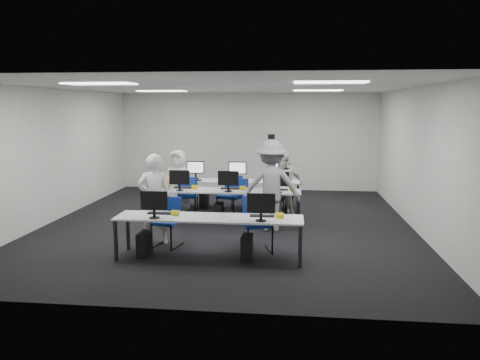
# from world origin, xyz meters

# --- Properties ---
(room) EXTENTS (9.00, 9.02, 3.00)m
(room) POSITION_xyz_m (0.00, 0.00, 1.50)
(room) COLOR black
(room) RESTS_ON ground
(ceiling_panels) EXTENTS (5.20, 4.60, 0.02)m
(ceiling_panels) POSITION_xyz_m (0.00, 0.00, 2.98)
(ceiling_panels) COLOR white
(ceiling_panels) RESTS_ON room
(desk_front) EXTENTS (3.20, 0.70, 0.73)m
(desk_front) POSITION_xyz_m (0.00, -2.40, 0.68)
(desk_front) COLOR #AFB1B4
(desk_front) RESTS_ON ground
(desk_mid) EXTENTS (3.20, 0.70, 0.73)m
(desk_mid) POSITION_xyz_m (0.00, 0.20, 0.68)
(desk_mid) COLOR #AFB1B4
(desk_mid) RESTS_ON ground
(desk_back) EXTENTS (3.20, 0.70, 0.73)m
(desk_back) POSITION_xyz_m (0.00, 1.60, 0.68)
(desk_back) COLOR #AFB1B4
(desk_back) RESTS_ON ground
(equipment_front) EXTENTS (2.51, 0.41, 1.19)m
(equipment_front) POSITION_xyz_m (-0.19, -2.42, 0.36)
(equipment_front) COLOR #0D37AE
(equipment_front) RESTS_ON desk_front
(equipment_mid) EXTENTS (2.91, 0.41, 1.19)m
(equipment_mid) POSITION_xyz_m (-0.19, 0.18, 0.36)
(equipment_mid) COLOR white
(equipment_mid) RESTS_ON desk_mid
(equipment_back) EXTENTS (2.91, 0.41, 1.19)m
(equipment_back) POSITION_xyz_m (0.19, 1.62, 0.36)
(equipment_back) COLOR white
(equipment_back) RESTS_ON desk_back
(chair_0) EXTENTS (0.55, 0.58, 0.91)m
(chair_0) POSITION_xyz_m (-0.90, -1.81, 0.29)
(chair_0) COLOR navy
(chair_0) RESTS_ON ground
(chair_1) EXTENTS (0.62, 0.64, 0.98)m
(chair_1) POSITION_xyz_m (0.79, -1.89, 0.31)
(chair_1) COLOR navy
(chair_1) RESTS_ON ground
(chair_2) EXTENTS (0.47, 0.51, 0.88)m
(chair_2) POSITION_xyz_m (-1.10, 0.87, 0.28)
(chair_2) COLOR navy
(chair_2) RESTS_ON ground
(chair_3) EXTENTS (0.61, 0.64, 0.98)m
(chair_3) POSITION_xyz_m (-0.05, 0.66, 0.31)
(chair_3) COLOR navy
(chair_3) RESTS_ON ground
(chair_4) EXTENTS (0.46, 0.50, 0.94)m
(chair_4) POSITION_xyz_m (1.01, 0.69, 0.30)
(chair_4) COLOR navy
(chair_4) RESTS_ON ground
(chair_5) EXTENTS (0.50, 0.54, 0.92)m
(chair_5) POSITION_xyz_m (-1.12, 0.92, 0.29)
(chair_5) COLOR navy
(chair_5) RESTS_ON ground
(chair_6) EXTENTS (0.47, 0.51, 0.91)m
(chair_6) POSITION_xyz_m (0.15, 0.93, 0.29)
(chair_6) COLOR navy
(chair_6) RESTS_ON ground
(chair_7) EXTENTS (0.50, 0.53, 0.82)m
(chair_7) POSITION_xyz_m (1.03, 1.12, 0.26)
(chair_7) COLOR navy
(chair_7) RESTS_ON ground
(handbag) EXTENTS (0.40, 0.31, 0.29)m
(handbag) POSITION_xyz_m (-1.45, 0.22, 0.87)
(handbag) COLOR tan
(handbag) RESTS_ON desk_mid
(student_0) EXTENTS (0.71, 0.56, 1.73)m
(student_0) POSITION_xyz_m (-1.17, -1.67, 0.86)
(student_0) COLOR white
(student_0) RESTS_ON ground
(student_1) EXTENTS (0.88, 0.75, 1.57)m
(student_1) POSITION_xyz_m (1.13, 0.73, 0.78)
(student_1) COLOR white
(student_1) RESTS_ON ground
(student_2) EXTENTS (0.84, 0.63, 1.55)m
(student_2) POSITION_xyz_m (-1.39, 1.04, 0.77)
(student_2) COLOR white
(student_2) RESTS_ON ground
(student_3) EXTENTS (0.94, 0.54, 1.51)m
(student_3) POSITION_xyz_m (1.21, 1.10, 0.75)
(student_3) COLOR white
(student_3) RESTS_ON ground
(photographer) EXTENTS (1.29, 0.82, 1.90)m
(photographer) POSITION_xyz_m (0.97, -0.40, 0.95)
(photographer) COLOR gray
(photographer) RESTS_ON ground
(dslr_camera) EXTENTS (0.16, 0.19, 0.10)m
(dslr_camera) POSITION_xyz_m (0.95, -0.22, 1.96)
(dslr_camera) COLOR black
(dslr_camera) RESTS_ON photographer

